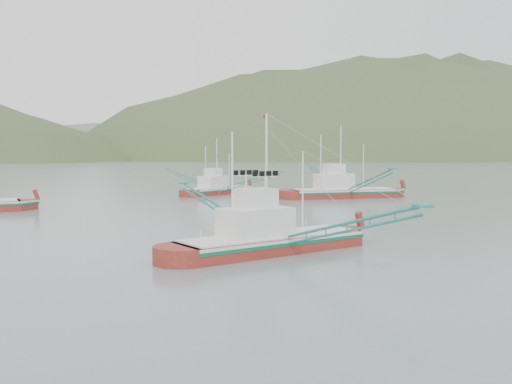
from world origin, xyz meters
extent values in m
plane|color=slate|center=(0.00, 0.00, 0.00)|extent=(1200.00, 1200.00, 0.00)
cube|color=maroon|center=(-0.95, -2.72, 0.17)|extent=(13.15, 8.18, 1.71)
cube|color=silver|center=(-0.95, -2.72, 0.90)|extent=(12.94, 8.14, 0.19)
cube|color=#0D5E41|center=(-0.95, -2.72, 0.68)|extent=(12.95, 8.16, 0.19)
cube|color=silver|center=(-0.95, -2.72, 1.07)|extent=(12.49, 7.77, 0.10)
cube|color=silver|center=(-2.13, -3.22, 1.97)|extent=(5.01, 4.20, 1.88)
cube|color=silver|center=(-2.13, -3.22, 3.51)|extent=(2.78, 2.60, 1.20)
cylinder|color=white|center=(-1.35, -2.89, 4.88)|extent=(0.14, 0.14, 7.70)
cylinder|color=white|center=(-3.71, -3.89, 4.30)|extent=(0.12, 0.12, 6.55)
cylinder|color=white|center=(1.41, -1.71, 3.72)|extent=(0.10, 0.10, 5.39)
cube|color=maroon|center=(19.09, 35.74, 0.20)|extent=(14.83, 4.67, 1.95)
cube|color=silver|center=(19.09, 35.74, 1.03)|extent=(14.54, 4.74, 0.21)
cube|color=#0D5E41|center=(19.09, 35.74, 0.78)|extent=(14.54, 4.76, 0.21)
cube|color=silver|center=(19.09, 35.74, 1.22)|extent=(14.09, 4.44, 0.12)
cube|color=silver|center=(17.63, 35.66, 2.25)|extent=(5.04, 3.38, 2.15)
cube|color=silver|center=(17.63, 35.66, 4.00)|extent=(2.65, 2.28, 1.37)
cylinder|color=white|center=(18.60, 35.72, 5.56)|extent=(0.16, 0.16, 8.79)
cylinder|color=white|center=(15.68, 35.56, 4.91)|extent=(0.14, 0.14, 7.47)
cylinder|color=white|center=(22.01, 35.90, 4.25)|extent=(0.12, 0.12, 6.15)
cube|color=maroon|center=(3.42, 46.16, 0.16)|extent=(11.39, 10.34, 1.62)
cube|color=silver|center=(3.42, 46.16, 0.85)|extent=(11.25, 10.23, 0.18)
cube|color=#0D5E41|center=(3.42, 46.16, 0.65)|extent=(11.26, 10.25, 0.18)
cube|color=silver|center=(3.42, 46.16, 1.01)|extent=(10.82, 9.82, 0.10)
cube|color=silver|center=(2.49, 45.37, 1.87)|extent=(4.78, 4.60, 1.79)
cube|color=silver|center=(2.49, 45.37, 3.33)|extent=(2.76, 2.73, 1.14)
cylinder|color=white|center=(3.11, 45.90, 4.63)|extent=(0.13, 0.13, 7.30)
cylinder|color=white|center=(1.25, 44.32, 4.08)|extent=(0.11, 0.11, 6.21)
cylinder|color=white|center=(5.28, 47.73, 3.53)|extent=(0.10, 0.10, 5.11)
ellipsoid|color=#3C4D27|center=(240.00, 430.00, 0.00)|extent=(684.00, 432.00, 306.00)
ellipsoid|color=slate|center=(30.00, 560.00, 0.00)|extent=(960.00, 400.00, 240.00)
camera|label=1|loc=(-9.89, -37.55, 6.43)|focal=40.00mm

